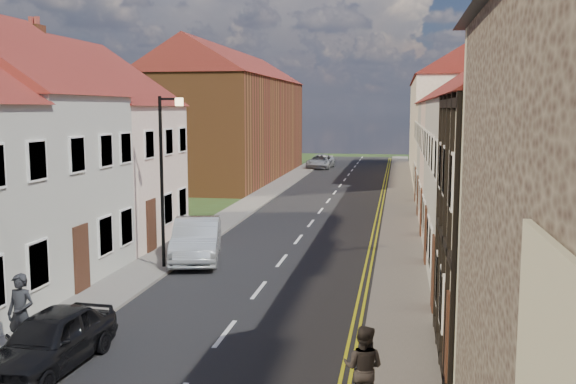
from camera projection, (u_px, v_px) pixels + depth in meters
name	position (u px, v px, depth m)	size (l,w,h in m)	color
road	(311.00, 223.00, 31.92)	(7.00, 90.00, 0.02)	black
pavement_left	(225.00, 220.00, 32.66)	(1.80, 90.00, 0.12)	gray
pavement_right	(400.00, 225.00, 31.17)	(1.80, 90.00, 0.12)	gray
cottage_r_cream_mid	(539.00, 142.00, 23.41)	(8.30, 5.20, 9.00)	#ACABA2
cottage_r_pink	(514.00, 136.00, 28.69)	(8.30, 6.00, 9.00)	beige
cottage_r_white_far	(496.00, 132.00, 33.96)	(8.30, 5.20, 9.00)	#ACABA2
cottage_r_cream_far	(483.00, 129.00, 39.24)	(8.30, 6.00, 9.00)	white
cottage_l_pink	(72.00, 140.00, 26.92)	(8.30, 6.30, 8.80)	beige
block_right_far	(461.00, 113.00, 54.08)	(8.30, 24.20, 10.50)	white
block_left_far	(232.00, 113.00, 52.35)	(8.30, 24.20, 10.50)	brown
lamppost	(164.00, 171.00, 22.34)	(0.88, 0.15, 6.00)	black
car_near	(50.00, 340.00, 14.05)	(1.54, 3.83, 1.31)	black
car_mid	(197.00, 240.00, 24.17)	(1.66, 4.76, 1.57)	#B7BCC0
car_distant	(321.00, 162.00, 61.24)	(2.19, 4.74, 1.32)	#AAAEB2
pedestrian_left	(21.00, 314.00, 14.59)	(0.68, 0.45, 1.86)	black
pedestrian_right	(363.00, 368.00, 11.84)	(0.79, 0.62, 1.63)	#282320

